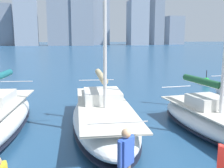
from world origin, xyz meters
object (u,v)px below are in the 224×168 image
object	(u,v)px
sailboat_forest	(211,118)
channel_buoy	(206,81)
person_blue_shirt	(126,156)
sailboat_tan	(104,115)

from	to	relation	value
sailboat_forest	channel_buoy	xyz separation A→B (m)	(-6.88, -11.10, -0.32)
sailboat_forest	person_blue_shirt	xyz separation A→B (m)	(5.44, 4.72, 0.93)
person_blue_shirt	sailboat_forest	bearing A→B (deg)	-139.10
sailboat_forest	sailboat_tan	world-z (taller)	sailboat_forest
channel_buoy	sailboat_tan	bearing A→B (deg)	39.18
sailboat_forest	person_blue_shirt	world-z (taller)	sailboat_forest
sailboat_tan	channel_buoy	size ratio (longest dim) A/B	6.84
sailboat_tan	person_blue_shirt	size ratio (longest dim) A/B	5.74
sailboat_tan	person_blue_shirt	bearing A→B (deg)	83.31
sailboat_forest	person_blue_shirt	size ratio (longest dim) A/B	7.26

